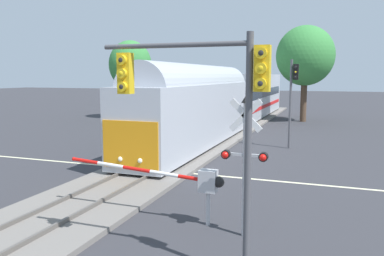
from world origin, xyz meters
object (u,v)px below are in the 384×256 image
at_px(crossing_gate_near, 190,180).
at_px(elm_centre_background, 305,56).
at_px(crossing_signal_mast, 245,152).
at_px(traffic_signal_near_right, 205,96).
at_px(commuter_train, 231,98).
at_px(traffic_signal_far_side, 293,89).
at_px(pine_left_background, 130,65).
at_px(crossing_gate_far, 135,125).

distance_m(crossing_gate_near, elm_centre_background, 30.99).
bearing_deg(crossing_signal_mast, elm_centre_background, 91.00).
bearing_deg(traffic_signal_near_right, commuter_train, 102.90).
distance_m(commuter_train, traffic_signal_far_side, 9.59).
distance_m(traffic_signal_far_side, traffic_signal_near_right, 17.36).
relative_size(commuter_train, crossing_signal_mast, 9.36).
distance_m(traffic_signal_far_side, pine_left_background, 22.72).
bearing_deg(commuter_train, pine_left_background, 157.74).
xyz_separation_m(crossing_gate_near, elm_centre_background, (1.33, 30.50, 5.32)).
bearing_deg(traffic_signal_near_right, crossing_gate_far, 123.41).
height_order(crossing_gate_near, traffic_signal_far_side, traffic_signal_far_side).
relative_size(crossing_gate_far, traffic_signal_near_right, 1.02).
xyz_separation_m(crossing_gate_far, elm_centre_background, (9.76, 18.43, 5.32)).
xyz_separation_m(crossing_gate_near, crossing_signal_mast, (1.86, -0.48, 1.13)).
height_order(crossing_gate_far, elm_centre_background, elm_centre_background).
xyz_separation_m(crossing_signal_mast, traffic_signal_near_right, (-0.42, -2.42, 1.72)).
distance_m(crossing_gate_far, traffic_signal_near_right, 18.16).
distance_m(commuter_train, crossing_gate_near, 22.33).
relative_size(traffic_signal_near_right, pine_left_background, 0.66).
distance_m(crossing_signal_mast, pine_left_background, 33.60).
bearing_deg(crossing_signal_mast, crossing_gate_near, 165.62).
relative_size(crossing_gate_far, pine_left_background, 0.68).
bearing_deg(traffic_signal_near_right, crossing_gate_near, 116.44).
relative_size(crossing_gate_near, crossing_signal_mast, 1.35).
height_order(traffic_signal_far_side, elm_centre_background, elm_centre_background).
relative_size(crossing_signal_mast, traffic_signal_near_right, 0.74).
height_order(crossing_gate_far, traffic_signal_far_side, traffic_signal_far_side).
bearing_deg(elm_centre_background, crossing_signal_mast, -89.00).
relative_size(commuter_train, crossing_gate_far, 6.76).
relative_size(pine_left_background, elm_centre_background, 0.87).
relative_size(crossing_gate_near, traffic_signal_near_right, 0.99).
bearing_deg(traffic_signal_far_side, commuter_train, 128.77).
bearing_deg(commuter_train, traffic_signal_near_right, -77.10).
height_order(crossing_signal_mast, elm_centre_background, elm_centre_background).
bearing_deg(traffic_signal_far_side, crossing_signal_mast, -89.50).
relative_size(crossing_gate_near, crossing_gate_far, 0.97).
bearing_deg(commuter_train, traffic_signal_far_side, -51.23).
height_order(crossing_gate_near, crossing_gate_far, crossing_gate_near).
bearing_deg(crossing_gate_far, traffic_signal_far_side, 13.17).
distance_m(crossing_gate_near, crossing_signal_mast, 2.23).
height_order(commuter_train, crossing_signal_mast, commuter_train).
xyz_separation_m(crossing_gate_far, traffic_signal_far_side, (10.17, 2.38, 2.45)).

